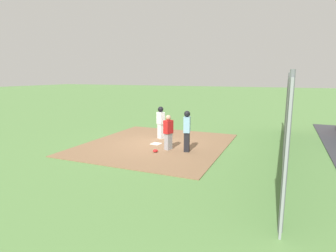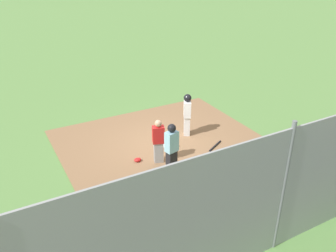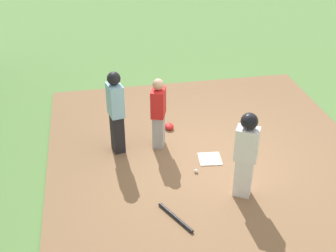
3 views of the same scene
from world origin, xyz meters
TOP-DOWN VIEW (x-y plane):
  - ground_plane at (0.00, 0.00)m, footprint 140.00×140.00m
  - dirt_infield at (0.00, 0.00)m, footprint 7.20×6.40m
  - home_plate at (0.00, 0.00)m, footprint 0.48×0.48m
  - catcher at (-0.69, -0.92)m, footprint 0.44×0.37m
  - umpire at (-0.67, -1.77)m, footprint 0.43×0.34m
  - runner at (1.14, 0.28)m, footprint 0.41×0.46m
  - baseball_bat at (1.55, -1.01)m, footprint 0.79×0.46m
  - catcher_mask at (-1.31, -0.59)m, footprint 0.24×0.20m
  - baseball at (0.37, -0.38)m, footprint 0.07×0.07m
  - backstop_fence at (0.00, -5.60)m, footprint 12.00×0.10m

SIDE VIEW (x-z plane):
  - ground_plane at x=0.00m, z-range 0.00..0.00m
  - dirt_infield at x=0.00m, z-range 0.00..0.03m
  - home_plate at x=0.00m, z-range 0.03..0.05m
  - baseball_bat at x=1.55m, z-range 0.03..0.09m
  - baseball at x=0.37m, z-range 0.03..0.10m
  - catcher_mask at x=-1.31m, z-range 0.03..0.15m
  - catcher at x=-0.69m, z-range 0.05..1.58m
  - umpire at x=-0.67m, z-range 0.08..1.83m
  - runner at x=1.14m, z-range 0.15..1.80m
  - backstop_fence at x=0.00m, z-range -0.07..3.28m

